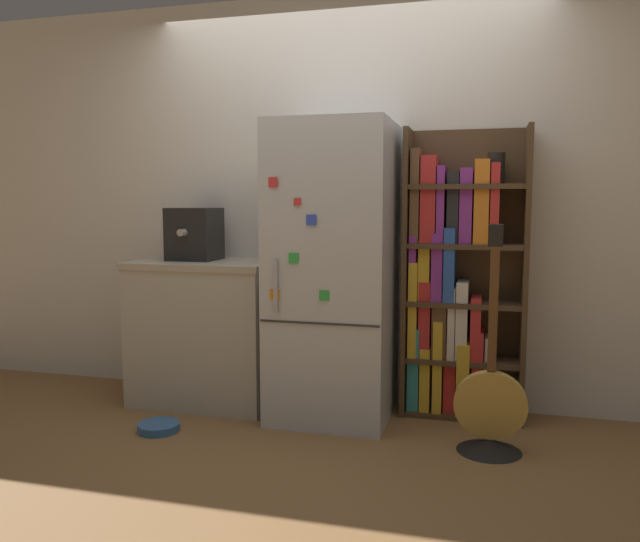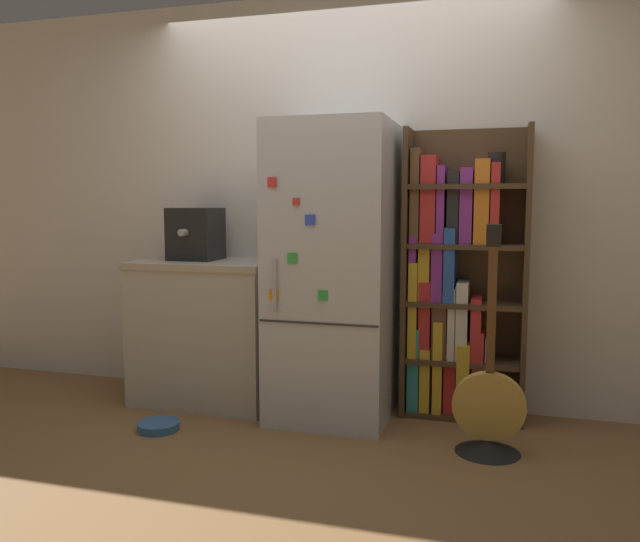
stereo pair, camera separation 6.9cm
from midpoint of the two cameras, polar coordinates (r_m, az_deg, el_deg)
name	(u,v)px [view 1 (the left image)]	position (r m, az deg, el deg)	size (l,w,h in m)	color
ground_plane	(329,421)	(3.81, 0.26, -13.53)	(16.00, 16.00, 0.00)	olive
wall_back	(347,201)	(4.05, 2.00, 6.38)	(8.00, 0.05, 2.60)	silver
refrigerator	(333,272)	(3.72, 0.71, -0.10)	(0.69, 0.70, 1.76)	silver
bookshelf	(454,287)	(3.84, 11.68, -1.44)	(0.72, 0.29, 1.73)	#4C3823
kitchen_counter	(207,331)	(4.13, -10.75, -5.44)	(0.91, 0.59, 0.92)	#BCB7A8
espresso_machine	(195,234)	(4.12, -11.87, 3.33)	(0.30, 0.34, 0.34)	black
guitar	(490,420)	(3.43, 14.70, -13.02)	(0.37, 0.34, 1.19)	black
pet_bowl	(159,426)	(3.77, -15.04, -13.55)	(0.24, 0.24, 0.05)	#3366A5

